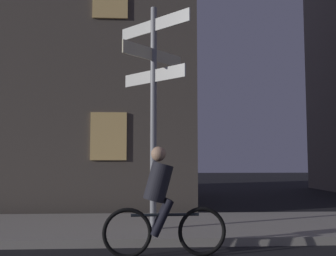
% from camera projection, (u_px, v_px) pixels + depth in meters
% --- Properties ---
extents(sidewalk_kerb, '(40.00, 3.03, 0.14)m').
position_uv_depth(sidewalk_kerb, '(182.00, 227.00, 7.78)').
color(sidewalk_kerb, gray).
rests_on(sidewalk_kerb, ground_plane).
extents(signpost, '(1.28, 1.28, 4.20)m').
position_uv_depth(signpost, '(154.00, 92.00, 7.33)').
color(signpost, gray).
rests_on(signpost, sidewalk_kerb).
extents(cyclist, '(1.82, 0.34, 1.61)m').
position_uv_depth(cyclist, '(162.00, 205.00, 5.67)').
color(cyclist, black).
rests_on(cyclist, ground_plane).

